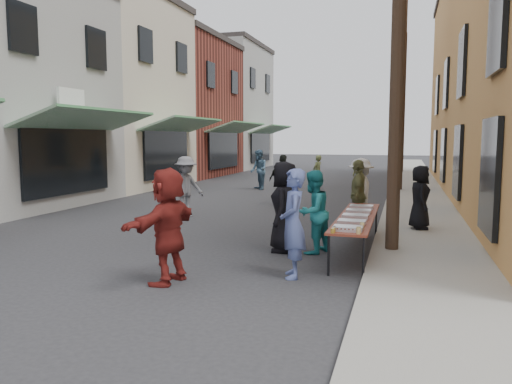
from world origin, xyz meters
The scene contains 27 objects.
ground centered at (0.00, 0.00, 0.00)m, with size 120.00×120.00×0.00m, color #28282B.
sidewalk centered at (5.00, 15.00, 0.05)m, with size 2.20×60.00×0.10m, color gray.
storefront_row centered at (-10.00, 14.96, 4.12)m, with size 8.00×37.00×9.00m.
utility_pole_near centered at (4.30, 3.00, 4.50)m, with size 0.26×0.26×9.00m, color #2D2116.
utility_pole_mid centered at (4.30, 15.00, 4.50)m, with size 0.26×0.26×9.00m, color #2D2116.
utility_pole_far centered at (4.30, 27.00, 4.50)m, with size 0.26×0.26×9.00m, color #2D2116.
serving_table centered at (3.60, 2.89, 0.71)m, with size 0.70×4.00×0.75m.
catering_tray_sausage centered at (3.60, 1.24, 0.79)m, with size 0.50×0.33×0.08m, color maroon.
catering_tray_foil_b centered at (3.60, 1.89, 0.79)m, with size 0.50×0.33×0.08m, color #B2B2B7.
catering_tray_buns centered at (3.60, 2.59, 0.79)m, with size 0.50×0.33×0.08m, color tan.
catering_tray_foil_d centered at (3.60, 3.29, 0.79)m, with size 0.50×0.33×0.08m, color #B2B2B7.
catering_tray_buns_end centered at (3.60, 3.99, 0.79)m, with size 0.50×0.33×0.08m, color tan.
condiment_jar_a centered at (3.38, 0.94, 0.79)m, with size 0.07×0.07×0.08m, color #A57F26.
condiment_jar_b centered at (3.38, 1.04, 0.79)m, with size 0.07×0.07×0.08m, color #A57F26.
condiment_jar_c centered at (3.38, 1.14, 0.79)m, with size 0.07×0.07×0.08m, color #A57F26.
cup_stack centered at (3.80, 0.99, 0.81)m, with size 0.08×0.08×0.12m, color tan.
guest_front_a centered at (2.18, 2.57, 0.92)m, with size 0.90×0.59×1.85m, color black.
guest_front_b centered at (2.75, 0.76, 0.91)m, with size 0.67×0.44×1.83m, color #51609E.
guest_front_c centered at (2.76, 2.59, 0.84)m, with size 0.82×0.64×1.68m, color teal.
guest_front_d centered at (3.40, 6.11, 0.90)m, with size 1.16×0.67×1.79m, color silver.
guest_front_e centered at (3.40, 5.39, 0.89)m, with size 1.05×0.44×1.78m, color olive.
guest_queue_back centered at (0.90, -0.11, 0.93)m, with size 1.73×0.55×1.87m, color maroon.
server centered at (4.88, 5.46, 0.88)m, with size 0.76×0.50×1.56m, color black.
passerby_left centered at (-1.64, 6.12, 0.89)m, with size 1.15×0.66×1.78m, color slate.
passerby_mid centered at (0.51, 9.44, 0.87)m, with size 1.02×0.43×1.75m, color black.
passerby_right centered at (0.74, 15.10, 0.77)m, with size 0.56×0.37×1.53m, color #5C683C.
passerby_far centered at (-1.72, 14.04, 0.89)m, with size 0.87×0.68×1.79m, color #41637F.
Camera 1 is at (4.49, -7.24, 2.34)m, focal length 35.00 mm.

